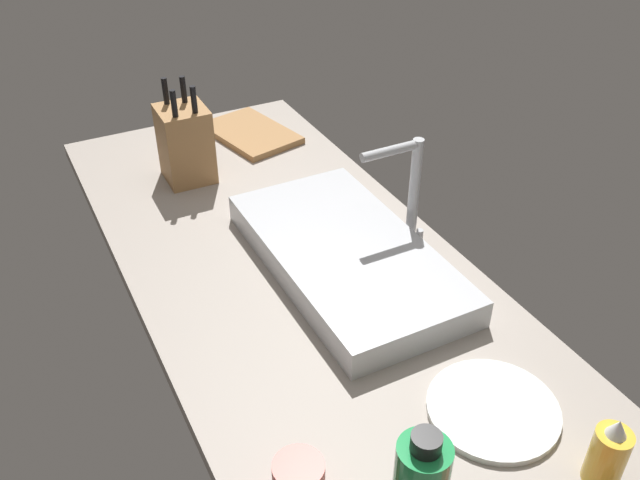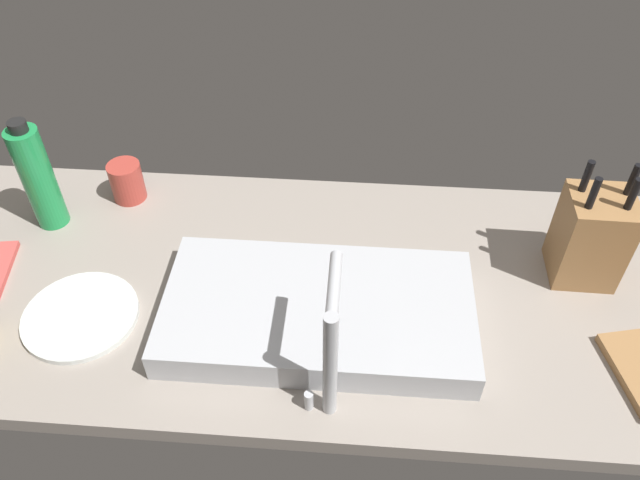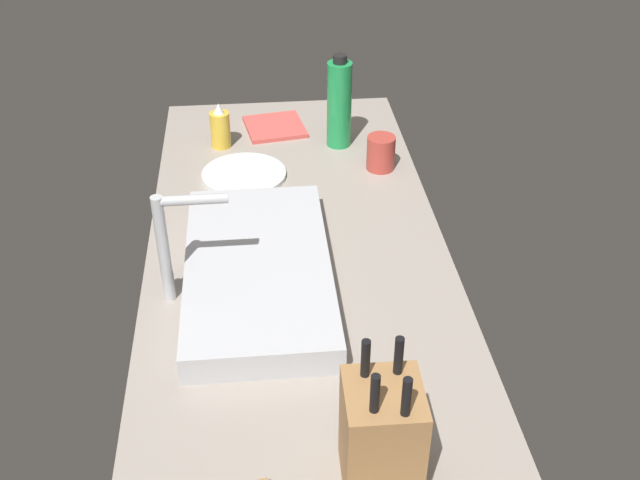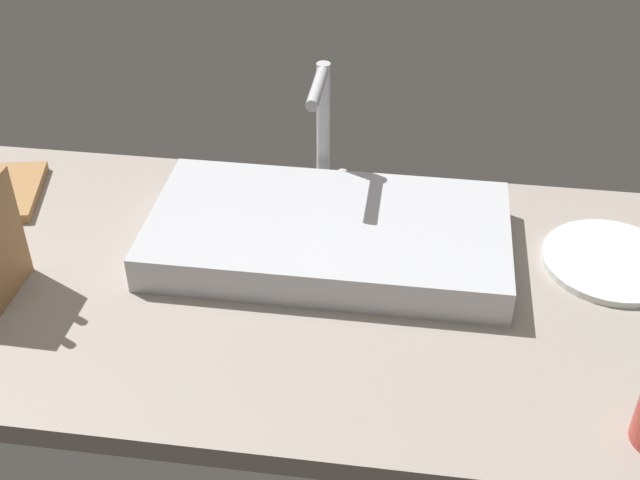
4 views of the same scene
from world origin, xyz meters
TOP-DOWN VIEW (x-y plane):
  - countertop_slab at (0.00, 0.00)cm, footprint 177.03×67.76cm
  - sink_basin at (-2.36, 9.15)cm, footprint 57.92×30.22cm
  - faucet at (-5.54, 25.77)cm, footprint 5.50×14.76cm
  - dinner_plate at (43.22, 11.59)cm, footprint 22.02×22.02cm

SIDE VIEW (x-z plane):
  - countertop_slab at x=0.00cm, z-range 0.00..3.50cm
  - dinner_plate at x=43.22cm, z-range 3.50..4.70cm
  - sink_basin at x=-2.36cm, z-range 3.50..9.61cm
  - faucet at x=-5.54cm, z-range 5.96..30.49cm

